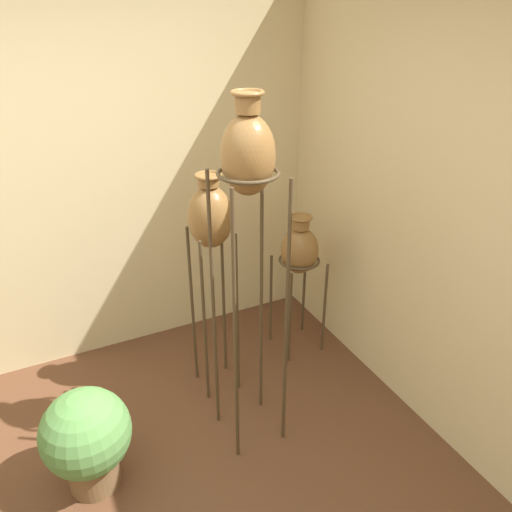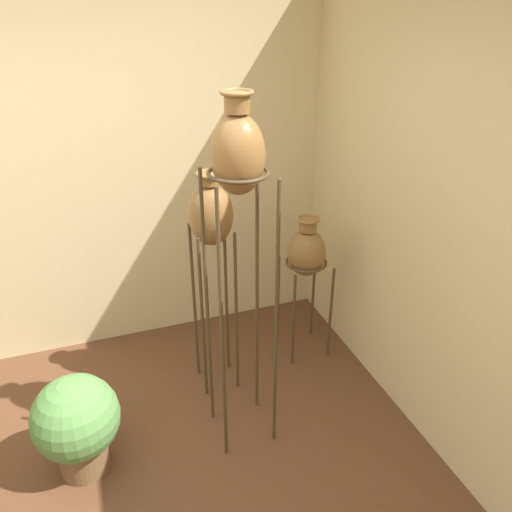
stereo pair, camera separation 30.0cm
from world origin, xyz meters
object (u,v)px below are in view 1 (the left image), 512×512
object	(u,v)px
vase_stand_tall	(248,169)
vase_stand_short	(300,252)
vase_stand_medium	(210,222)
potted_plant	(87,438)

from	to	relation	value
vase_stand_tall	vase_stand_short	bearing A→B (deg)	41.80
vase_stand_medium	vase_stand_short	distance (m)	0.82
potted_plant	vase_stand_tall	bearing A→B (deg)	-1.28
vase_stand_medium	vase_stand_short	xyz separation A→B (m)	(0.70, 0.13, -0.41)
vase_stand_tall	potted_plant	size ratio (longest dim) A/B	3.31
vase_stand_short	potted_plant	world-z (taller)	vase_stand_short
vase_stand_tall	vase_stand_medium	xyz separation A→B (m)	(-0.02, 0.48, -0.45)
vase_stand_short	potted_plant	xyz separation A→B (m)	(-1.61, -0.59, -0.46)
vase_stand_short	potted_plant	distance (m)	1.77
vase_stand_tall	vase_stand_medium	bearing A→B (deg)	92.72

